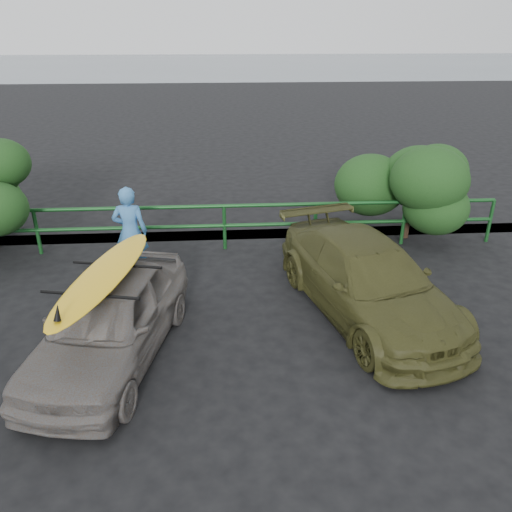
{
  "coord_description": "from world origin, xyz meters",
  "views": [
    {
      "loc": [
        1.0,
        -5.17,
        4.54
      ],
      "look_at": [
        1.52,
        2.5,
        0.96
      ],
      "focal_mm": 35.0,
      "sensor_mm": 36.0,
      "label": 1
    }
  ],
  "objects_px": {
    "sedan": "(110,319)",
    "olive_vehicle": "(367,280)",
    "surfboard": "(104,275)",
    "man": "(130,232)",
    "guardrail": "(178,228)"
  },
  "relations": [
    {
      "from": "guardrail",
      "to": "surfboard",
      "type": "relative_size",
      "value": 4.64
    },
    {
      "from": "olive_vehicle",
      "to": "surfboard",
      "type": "distance_m",
      "value": 4.26
    },
    {
      "from": "olive_vehicle",
      "to": "surfboard",
      "type": "xyz_separation_m",
      "value": [
        -4.07,
        -0.99,
        0.74
      ]
    },
    {
      "from": "olive_vehicle",
      "to": "surfboard",
      "type": "height_order",
      "value": "surfboard"
    },
    {
      "from": "sedan",
      "to": "surfboard",
      "type": "bearing_deg",
      "value": -77.78
    },
    {
      "from": "surfboard",
      "to": "sedan",
      "type": "bearing_deg",
      "value": 102.22
    },
    {
      "from": "man",
      "to": "surfboard",
      "type": "height_order",
      "value": "man"
    },
    {
      "from": "sedan",
      "to": "guardrail",
      "type": "bearing_deg",
      "value": 91.93
    },
    {
      "from": "man",
      "to": "surfboard",
      "type": "xyz_separation_m",
      "value": [
        0.12,
        -2.75,
        0.47
      ]
    },
    {
      "from": "surfboard",
      "to": "man",
      "type": "bearing_deg",
      "value": 104.66
    },
    {
      "from": "sedan",
      "to": "olive_vehicle",
      "type": "height_order",
      "value": "sedan"
    },
    {
      "from": "sedan",
      "to": "olive_vehicle",
      "type": "distance_m",
      "value": 4.19
    },
    {
      "from": "guardrail",
      "to": "olive_vehicle",
      "type": "bearing_deg",
      "value": -40.37
    },
    {
      "from": "guardrail",
      "to": "man",
      "type": "bearing_deg",
      "value": -126.37
    },
    {
      "from": "olive_vehicle",
      "to": "man",
      "type": "bearing_deg",
      "value": 142.21
    }
  ]
}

